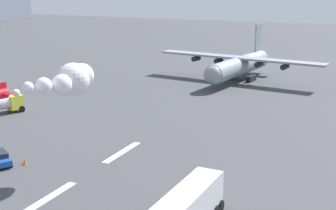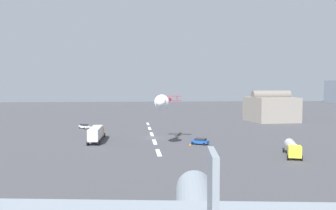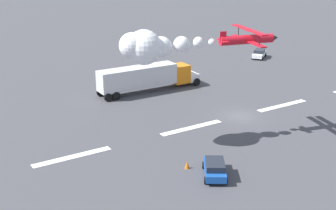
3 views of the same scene
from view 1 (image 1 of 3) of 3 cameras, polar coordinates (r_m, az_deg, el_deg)
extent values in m
cube|color=white|center=(49.47, -13.62, -10.36)|extent=(8.00, 0.90, 0.01)
cube|color=white|center=(60.40, -5.32, -5.44)|extent=(8.00, 0.90, 0.01)
cylinder|color=gray|center=(103.03, 8.19, 4.47)|extent=(23.64, 6.88, 3.84)
sphere|color=gray|center=(92.63, 5.24, 3.47)|extent=(3.64, 3.64, 3.64)
cube|color=gray|center=(102.76, 8.22, 5.42)|extent=(7.90, 35.96, 0.40)
cylinder|color=black|center=(106.84, 3.26, 5.39)|extent=(2.52, 1.41, 1.10)
cylinder|color=black|center=(104.40, 5.86, 5.13)|extent=(2.52, 1.41, 1.10)
cylinder|color=black|center=(100.83, 10.44, 4.65)|extent=(2.52, 1.41, 1.10)
cylinder|color=black|center=(99.02, 13.34, 4.33)|extent=(2.52, 1.41, 1.10)
cube|color=gray|center=(111.31, 10.35, 7.66)|extent=(2.82, 0.67, 6.00)
cube|color=gray|center=(111.91, 10.24, 5.31)|extent=(3.17, 9.19, 0.24)
cube|color=black|center=(103.45, 9.59, 3.04)|extent=(3.30, 1.41, 1.20)
cube|color=black|center=(105.35, 7.16, 3.33)|extent=(3.30, 1.41, 1.20)
cube|color=red|center=(47.00, -18.51, 1.82)|extent=(0.70, 0.27, 1.10)
cube|color=red|center=(47.08, -18.48, 1.34)|extent=(1.08, 2.09, 0.08)
sphere|color=white|center=(47.43, -17.14, 1.35)|extent=(0.70, 0.70, 0.70)
sphere|color=white|center=(48.69, -15.87, 1.99)|extent=(1.07, 1.07, 1.07)
sphere|color=white|center=(49.64, -14.16, 2.17)|extent=(1.65, 1.65, 1.65)
sphere|color=white|center=(50.69, -12.16, 2.29)|extent=(2.14, 2.14, 2.14)
sphere|color=white|center=(52.90, -9.92, 3.39)|extent=(2.55, 2.55, 2.55)
sphere|color=white|center=(52.22, -10.89, 2.94)|extent=(3.45, 3.45, 3.45)
cube|color=silver|center=(40.88, 2.02, -11.83)|extent=(11.35, 2.75, 2.80)
cylinder|color=black|center=(45.47, 6.09, -11.54)|extent=(1.11, 0.37, 1.10)
cylinder|color=black|center=(45.27, 2.52, -11.59)|extent=(1.11, 0.37, 1.10)
cylinder|color=black|center=(46.27, 3.12, -11.00)|extent=(1.11, 0.37, 1.10)
cube|color=yellow|center=(81.80, -17.38, 0.36)|extent=(2.83, 2.96, 2.20)
cylinder|color=black|center=(83.36, -17.39, -0.17)|extent=(1.05, 0.61, 1.00)
cylinder|color=black|center=(81.35, -16.52, -0.45)|extent=(1.05, 0.61, 1.00)
cylinder|color=black|center=(58.07, -17.66, -6.56)|extent=(0.53, 0.66, 0.64)
cylinder|color=black|center=(60.74, -18.39, -5.70)|extent=(0.53, 0.66, 0.64)
cone|color=orange|center=(58.45, -16.23, -6.26)|extent=(0.44, 0.44, 0.75)
camera|label=2|loc=(125.14, 13.84, 10.90)|focal=37.94mm
camera|label=3|loc=(92.97, -23.43, 12.77)|focal=49.43mm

